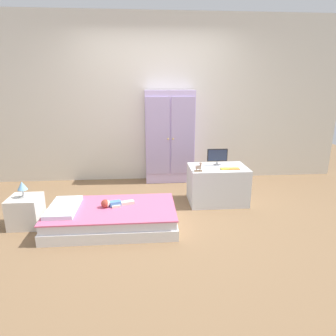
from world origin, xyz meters
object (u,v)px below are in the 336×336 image
object	(u,v)px
bed	(112,217)
book_yellow	(225,169)
table_lamp	(22,187)
wardrobe	(170,137)
nightstand	(26,211)
tv_stand	(217,185)
rocking_horse_toy	(199,167)
doll	(112,203)
tv_monitor	(217,156)
book_orange	(234,169)

from	to	relation	value
bed	book_yellow	xyz separation A→B (m)	(1.46, 0.52, 0.41)
table_lamp	wardrobe	world-z (taller)	wardrobe
nightstand	book_yellow	bearing A→B (deg)	9.36
tv_stand	rocking_horse_toy	distance (m)	0.48
bed	book_yellow	size ratio (longest dim) A/B	13.09
doll	tv_stand	size ratio (longest dim) A/B	0.49
doll	wardrobe	size ratio (longest dim) A/B	0.25
tv_monitor	rocking_horse_toy	bearing A→B (deg)	-138.06
doll	nightstand	world-z (taller)	nightstand
wardrobe	book_orange	xyz separation A→B (m)	(0.77, -1.10, -0.24)
bed	tv_stand	xyz separation A→B (m)	(1.40, 0.64, 0.14)
tv_monitor	rocking_horse_toy	distance (m)	0.42
doll	tv_monitor	world-z (taller)	tv_monitor
bed	book_orange	bearing A→B (deg)	17.99
rocking_horse_toy	nightstand	bearing A→B (deg)	-170.77
nightstand	tv_stand	xyz separation A→B (m)	(2.42, 0.53, 0.08)
bed	tv_stand	distance (m)	1.55
bed	rocking_horse_toy	distance (m)	1.27
nightstand	rocking_horse_toy	xyz separation A→B (m)	(2.11, 0.34, 0.40)
table_lamp	bed	bearing A→B (deg)	-6.05
wardrobe	rocking_horse_toy	world-z (taller)	wardrobe
book_orange	tv_monitor	bearing A→B (deg)	130.52
bed	table_lamp	xyz separation A→B (m)	(-1.01, 0.11, 0.37)
tv_stand	book_orange	xyz separation A→B (m)	(0.18, -0.12, 0.26)
wardrobe	rocking_horse_toy	xyz separation A→B (m)	(0.28, -1.17, -0.19)
nightstand	wardrobe	distance (m)	2.44
tv_stand	table_lamp	bearing A→B (deg)	-167.67
doll	rocking_horse_toy	bearing A→B (deg)	20.54
book_yellow	book_orange	world-z (taller)	book_yellow
doll	book_orange	xyz separation A→B (m)	(1.59, 0.48, 0.25)
nightstand	tv_stand	bearing A→B (deg)	12.33
doll	tv_monitor	distance (m)	1.61
doll	book_orange	distance (m)	1.68
book_yellow	nightstand	bearing A→B (deg)	-170.64
doll	tv_stand	xyz separation A→B (m)	(1.41, 0.60, -0.02)
doll	wardrobe	distance (m)	1.84
nightstand	bed	bearing A→B (deg)	-6.05
table_lamp	book_orange	world-z (taller)	table_lamp
bed	tv_stand	bearing A→B (deg)	24.38
bed	rocking_horse_toy	world-z (taller)	rocking_horse_toy
wardrobe	tv_monitor	distance (m)	1.07
tv_monitor	book_yellow	bearing A→B (deg)	-75.23
tv_monitor	book_yellow	distance (m)	0.25
doll	book_yellow	distance (m)	1.56
doll	wardrobe	xyz separation A→B (m)	(0.82, 1.58, 0.49)
doll	rocking_horse_toy	xyz separation A→B (m)	(1.10, 0.41, 0.30)
wardrobe	tv_stand	size ratio (longest dim) A/B	1.92
tv_monitor	book_orange	xyz separation A→B (m)	(0.18, -0.21, -0.13)
doll	rocking_horse_toy	distance (m)	1.22
wardrobe	nightstand	bearing A→B (deg)	-140.45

